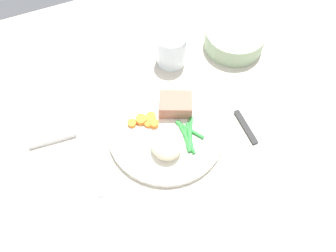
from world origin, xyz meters
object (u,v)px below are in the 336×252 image
(fork, at_px, (90,161))
(knife, at_px, (234,109))
(meat_portion, at_px, (176,104))
(water_glass, at_px, (171,51))
(salad_bowl, at_px, (235,38))
(napkin, at_px, (48,115))
(dinner_plate, at_px, (168,130))

(fork, bearing_deg, knife, -2.47)
(meat_portion, xyz_separation_m, water_glass, (0.05, 0.14, 0.00))
(knife, height_order, salad_bowl, salad_bowl)
(water_glass, height_order, salad_bowl, water_glass)
(meat_portion, xyz_separation_m, knife, (0.13, -0.04, -0.03))
(fork, height_order, knife, knife)
(napkin, bearing_deg, dinner_plate, -30.49)
(meat_portion, height_order, knife, meat_portion)
(meat_portion, distance_m, salad_bowl, 0.25)
(dinner_plate, distance_m, knife, 0.16)
(water_glass, height_order, napkin, water_glass)
(water_glass, bearing_deg, napkin, -171.58)
(meat_portion, relative_size, napkin, 0.51)
(meat_portion, height_order, napkin, meat_portion)
(salad_bowl, bearing_deg, knife, -116.87)
(dinner_plate, height_order, water_glass, water_glass)
(dinner_plate, xyz_separation_m, meat_portion, (0.03, 0.04, 0.03))
(water_glass, bearing_deg, dinner_plate, -114.69)
(fork, bearing_deg, water_glass, 32.99)
(fork, distance_m, water_glass, 0.32)
(dinner_plate, relative_size, meat_portion, 3.59)
(meat_portion, distance_m, fork, 0.22)
(salad_bowl, bearing_deg, napkin, -176.13)
(meat_portion, distance_m, napkin, 0.29)
(knife, bearing_deg, meat_portion, 161.32)
(meat_portion, height_order, water_glass, water_glass)
(dinner_plate, distance_m, fork, 0.18)
(meat_portion, distance_m, knife, 0.14)
(dinner_plate, relative_size, salad_bowl, 1.71)
(dinner_plate, height_order, salad_bowl, salad_bowl)
(knife, bearing_deg, napkin, 160.29)
(napkin, bearing_deg, fork, -68.54)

